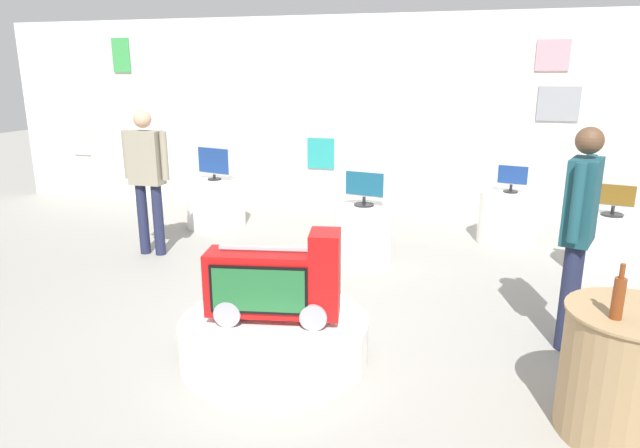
% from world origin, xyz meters
% --- Properties ---
extents(ground_plane, '(30.00, 30.00, 0.00)m').
position_xyz_m(ground_plane, '(0.00, 0.00, 0.00)').
color(ground_plane, gray).
extents(back_wall_display, '(12.26, 0.13, 2.88)m').
position_xyz_m(back_wall_display, '(-0.00, 4.21, 1.44)').
color(back_wall_display, silver).
rests_on(back_wall_display, ground).
extents(main_display_pedestal, '(1.41, 1.41, 0.31)m').
position_xyz_m(main_display_pedestal, '(-0.08, -0.34, 0.16)').
color(main_display_pedestal, white).
rests_on(main_display_pedestal, ground).
extents(novelty_firetruck_tv, '(1.01, 0.47, 0.69)m').
position_xyz_m(novelty_firetruck_tv, '(-0.06, -0.35, 0.59)').
color(novelty_firetruck_tv, gray).
rests_on(novelty_firetruck_tv, main_display_pedestal).
extents(display_pedestal_left_rear, '(0.81, 0.81, 0.65)m').
position_xyz_m(display_pedestal_left_rear, '(-2.12, 3.02, 0.33)').
color(display_pedestal_left_rear, white).
rests_on(display_pedestal_left_rear, ground).
extents(tv_on_left_rear, '(0.56, 0.20, 0.46)m').
position_xyz_m(tv_on_left_rear, '(-2.12, 3.02, 0.91)').
color(tv_on_left_rear, black).
rests_on(tv_on_left_rear, display_pedestal_left_rear).
extents(display_pedestal_center_rear, '(0.65, 0.65, 0.65)m').
position_xyz_m(display_pedestal_center_rear, '(0.17, 2.02, 0.33)').
color(display_pedestal_center_rear, white).
rests_on(display_pedestal_center_rear, ground).
extents(tv_on_center_rear, '(0.48, 0.22, 0.40)m').
position_xyz_m(tv_on_center_rear, '(0.17, 2.02, 0.87)').
color(tv_on_center_rear, black).
rests_on(tv_on_center_rear, display_pedestal_center_rear).
extents(display_pedestal_right_rear, '(0.73, 0.73, 0.65)m').
position_xyz_m(display_pedestal_right_rear, '(1.80, 3.19, 0.33)').
color(display_pedestal_right_rear, white).
rests_on(display_pedestal_right_rear, ground).
extents(tv_on_right_rear, '(0.38, 0.18, 0.35)m').
position_xyz_m(tv_on_right_rear, '(1.80, 3.18, 0.85)').
color(tv_on_right_rear, black).
rests_on(tv_on_right_rear, display_pedestal_right_rear).
extents(display_pedestal_far_right, '(0.67, 0.67, 0.65)m').
position_xyz_m(display_pedestal_far_right, '(2.74, 2.23, 0.33)').
color(display_pedestal_far_right, white).
rests_on(display_pedestal_far_right, ground).
extents(tv_on_far_right, '(0.38, 0.22, 0.34)m').
position_xyz_m(tv_on_far_right, '(2.74, 2.23, 0.84)').
color(tv_on_far_right, black).
rests_on(tv_on_far_right, display_pedestal_far_right).
extents(side_table_round, '(0.76, 0.76, 0.79)m').
position_xyz_m(side_table_round, '(2.21, -0.69, 0.40)').
color(side_table_round, '#9E7F56').
rests_on(side_table_round, ground).
extents(bottle_on_side_table, '(0.06, 0.06, 0.32)m').
position_xyz_m(bottle_on_side_table, '(2.07, -0.82, 0.91)').
color(bottle_on_side_table, brown).
rests_on(bottle_on_side_table, side_table_round).
extents(shopper_browsing_near_truck, '(0.56, 0.20, 1.69)m').
position_xyz_m(shopper_browsing_near_truck, '(-2.31, 1.66, 0.99)').
color(shopper_browsing_near_truck, '#1E233F').
rests_on(shopper_browsing_near_truck, ground).
extents(shopper_browsing_rear, '(0.31, 0.54, 1.71)m').
position_xyz_m(shopper_browsing_rear, '(2.08, 0.46, 1.00)').
color(shopper_browsing_rear, '#1E233F').
rests_on(shopper_browsing_rear, ground).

